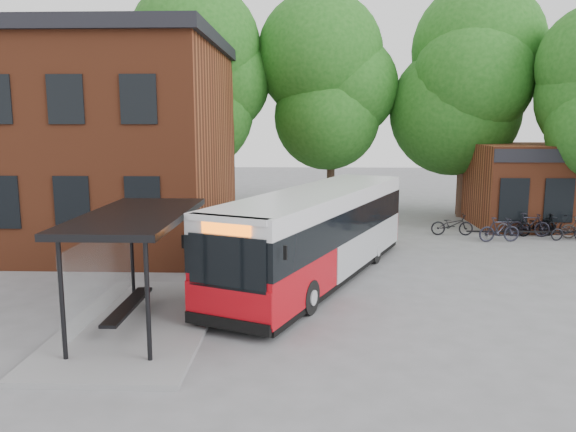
{
  "coord_description": "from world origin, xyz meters",
  "views": [
    {
      "loc": [
        -0.32,
        -14.38,
        5.04
      ],
      "look_at": [
        -0.94,
        3.9,
        2.0
      ],
      "focal_mm": 35.0,
      "sensor_mm": 36.0,
      "label": 1
    }
  ],
  "objects_px": {
    "city_bus": "(319,235)",
    "bicycle_3": "(529,225)",
    "bicycle_0": "(452,225)",
    "bicycle_2": "(514,226)",
    "bicycle_1": "(499,230)",
    "bicycle_6": "(569,231)",
    "bus_shelter": "(138,269)",
    "bicycle_4": "(537,225)",
    "bicycle_5": "(556,225)"
  },
  "relations": [
    {
      "from": "bicycle_2",
      "to": "bicycle_1",
      "type": "bearing_deg",
      "value": 129.06
    },
    {
      "from": "bicycle_1",
      "to": "city_bus",
      "type": "bearing_deg",
      "value": 120.97
    },
    {
      "from": "bicycle_3",
      "to": "bicycle_1",
      "type": "bearing_deg",
      "value": 132.58
    },
    {
      "from": "bus_shelter",
      "to": "bicycle_3",
      "type": "bearing_deg",
      "value": 39.51
    },
    {
      "from": "bus_shelter",
      "to": "bicycle_1",
      "type": "relative_size",
      "value": 3.93
    },
    {
      "from": "bicycle_4",
      "to": "bicycle_6",
      "type": "bearing_deg",
      "value": -144.9
    },
    {
      "from": "bicycle_1",
      "to": "bicycle_6",
      "type": "xyz_separation_m",
      "value": [
        3.11,
        0.41,
        -0.11
      ]
    },
    {
      "from": "bicycle_1",
      "to": "bicycle_5",
      "type": "height_order",
      "value": "bicycle_1"
    },
    {
      "from": "bicycle_3",
      "to": "bicycle_0",
      "type": "bearing_deg",
      "value": 94.67
    },
    {
      "from": "bus_shelter",
      "to": "bicycle_0",
      "type": "distance_m",
      "value": 16.02
    },
    {
      "from": "bicycle_0",
      "to": "bicycle_4",
      "type": "height_order",
      "value": "bicycle_4"
    },
    {
      "from": "bicycle_5",
      "to": "bicycle_6",
      "type": "height_order",
      "value": "bicycle_5"
    },
    {
      "from": "city_bus",
      "to": "bicycle_4",
      "type": "bearing_deg",
      "value": 59.59
    },
    {
      "from": "bicycle_2",
      "to": "bicycle_3",
      "type": "bearing_deg",
      "value": -124.68
    },
    {
      "from": "bus_shelter",
      "to": "bicycle_2",
      "type": "relative_size",
      "value": 4.04
    },
    {
      "from": "bicycle_3",
      "to": "bicycle_6",
      "type": "distance_m",
      "value": 1.6
    },
    {
      "from": "bicycle_2",
      "to": "bicycle_0",
      "type": "bearing_deg",
      "value": 79.03
    },
    {
      "from": "bicycle_4",
      "to": "bicycle_6",
      "type": "relative_size",
      "value": 1.2
    },
    {
      "from": "city_bus",
      "to": "bicycle_0",
      "type": "height_order",
      "value": "city_bus"
    },
    {
      "from": "bicycle_2",
      "to": "bicycle_4",
      "type": "bearing_deg",
      "value": -109.64
    },
    {
      "from": "bus_shelter",
      "to": "city_bus",
      "type": "xyz_separation_m",
      "value": [
        4.56,
        4.42,
        0.01
      ]
    },
    {
      "from": "city_bus",
      "to": "bicycle_1",
      "type": "distance_m",
      "value": 9.95
    },
    {
      "from": "bicycle_2",
      "to": "bicycle_6",
      "type": "distance_m",
      "value": 2.21
    },
    {
      "from": "bus_shelter",
      "to": "city_bus",
      "type": "bearing_deg",
      "value": 44.08
    },
    {
      "from": "bicycle_2",
      "to": "bicycle_5",
      "type": "distance_m",
      "value": 1.87
    },
    {
      "from": "bicycle_2",
      "to": "bus_shelter",
      "type": "bearing_deg",
      "value": 119.06
    },
    {
      "from": "bicycle_1",
      "to": "bicycle_0",
      "type": "bearing_deg",
      "value": 43.59
    },
    {
      "from": "bicycle_1",
      "to": "bicycle_5",
      "type": "xyz_separation_m",
      "value": [
        3.02,
        1.49,
        -0.03
      ]
    },
    {
      "from": "bicycle_2",
      "to": "bicycle_5",
      "type": "height_order",
      "value": "bicycle_5"
    },
    {
      "from": "bicycle_4",
      "to": "bicycle_3",
      "type": "bearing_deg",
      "value": 92.87
    },
    {
      "from": "bicycle_6",
      "to": "bicycle_4",
      "type": "bearing_deg",
      "value": 40.27
    },
    {
      "from": "bicycle_2",
      "to": "bicycle_5",
      "type": "relative_size",
      "value": 1.04
    },
    {
      "from": "bicycle_2",
      "to": "bicycle_4",
      "type": "height_order",
      "value": "bicycle_4"
    },
    {
      "from": "bicycle_3",
      "to": "bicycle_6",
      "type": "relative_size",
      "value": 1.11
    },
    {
      "from": "city_bus",
      "to": "bicycle_4",
      "type": "height_order",
      "value": "city_bus"
    },
    {
      "from": "bicycle_2",
      "to": "bicycle_3",
      "type": "height_order",
      "value": "bicycle_3"
    },
    {
      "from": "city_bus",
      "to": "bicycle_3",
      "type": "xyz_separation_m",
      "value": [
        9.58,
        7.24,
        -0.93
      ]
    },
    {
      "from": "bus_shelter",
      "to": "bicycle_6",
      "type": "xyz_separation_m",
      "value": [
        15.52,
        10.86,
        -1.03
      ]
    },
    {
      "from": "bus_shelter",
      "to": "bicycle_4",
      "type": "xyz_separation_m",
      "value": [
        14.53,
        11.76,
        -0.95
      ]
    },
    {
      "from": "bus_shelter",
      "to": "bicycle_5",
      "type": "xyz_separation_m",
      "value": [
        15.43,
        11.94,
        -0.95
      ]
    },
    {
      "from": "bicycle_1",
      "to": "bicycle_3",
      "type": "distance_m",
      "value": 2.1
    },
    {
      "from": "bicycle_1",
      "to": "bicycle_6",
      "type": "height_order",
      "value": "bicycle_1"
    },
    {
      "from": "city_bus",
      "to": "bicycle_5",
      "type": "xyz_separation_m",
      "value": [
        10.88,
        7.52,
        -0.96
      ]
    },
    {
      "from": "bicycle_0",
      "to": "bicycle_4",
      "type": "distance_m",
      "value": 3.78
    },
    {
      "from": "bicycle_3",
      "to": "bicycle_5",
      "type": "height_order",
      "value": "bicycle_3"
    },
    {
      "from": "city_bus",
      "to": "bicycle_5",
      "type": "distance_m",
      "value": 13.26
    },
    {
      "from": "city_bus",
      "to": "bicycle_4",
      "type": "xyz_separation_m",
      "value": [
        9.97,
        7.35,
        -0.96
      ]
    },
    {
      "from": "bicycle_6",
      "to": "bus_shelter",
      "type": "bearing_deg",
      "value": 117.67
    },
    {
      "from": "city_bus",
      "to": "bicycle_2",
      "type": "distance_m",
      "value": 11.75
    },
    {
      "from": "bicycle_1",
      "to": "bicycle_6",
      "type": "bearing_deg",
      "value": -89.11
    }
  ]
}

